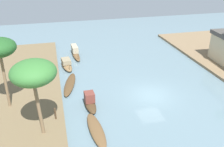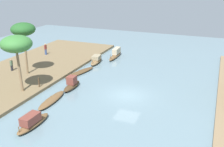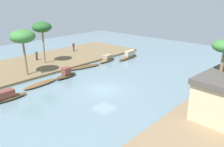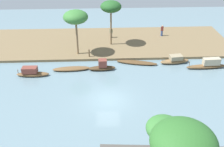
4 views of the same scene
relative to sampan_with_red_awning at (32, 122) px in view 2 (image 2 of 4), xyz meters
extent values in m
plane|color=slate|center=(-8.92, 5.32, -0.46)|extent=(66.22, 66.22, 0.00)
cube|color=brown|center=(-8.92, -9.30, -0.29)|extent=(36.97, 11.57, 0.33)
ellipsoid|color=brown|center=(-0.11, 0.00, -0.23)|extent=(3.88, 1.09, 0.46)
cube|color=brown|center=(0.17, 0.00, 0.36)|extent=(1.76, 0.97, 0.70)
cylinder|color=brown|center=(1.59, -0.04, 0.18)|extent=(0.07, 0.07, 0.45)
ellipsoid|color=brown|center=(-4.60, -1.19, -0.25)|extent=(4.71, 1.35, 0.40)
ellipsoid|color=brown|center=(-17.82, -2.46, -0.18)|extent=(3.99, 1.58, 0.54)
cube|color=gray|center=(-17.94, -2.48, 0.37)|extent=(1.69, 1.21, 0.55)
cylinder|color=brown|center=(-16.13, -2.24, 0.31)|extent=(0.07, 0.07, 0.56)
ellipsoid|color=brown|center=(-21.45, -0.94, -0.21)|extent=(5.19, 1.12, 0.50)
cube|color=tan|center=(-22.00, -0.96, 0.46)|extent=(2.14, 0.86, 0.85)
cylinder|color=brown|center=(-19.19, -0.82, 0.30)|extent=(0.07, 0.07, 0.61)
ellipsoid|color=brown|center=(-12.91, -2.52, -0.28)|extent=(5.38, 2.18, 0.36)
ellipsoid|color=#47331E|center=(-8.38, -1.07, -0.20)|extent=(3.38, 1.11, 0.52)
cube|color=brown|center=(-8.46, -1.07, 0.51)|extent=(1.04, 0.92, 0.89)
cylinder|color=#33477A|center=(-17.89, -11.15, 0.29)|extent=(0.35, 0.35, 0.84)
cube|color=brown|center=(-17.89, -11.15, 1.05)|extent=(0.41, 0.25, 0.67)
sphere|color=tan|center=(-17.89, -11.15, 1.49)|extent=(0.23, 0.23, 0.23)
cylinder|color=#232328|center=(-9.91, -10.79, 0.24)|extent=(0.38, 0.38, 0.74)
cube|color=#4C664C|center=(-9.91, -10.79, 0.91)|extent=(0.45, 0.33, 0.59)
sphere|color=#9E7556|center=(-9.91, -10.79, 1.30)|extent=(0.20, 0.20, 0.20)
cylinder|color=#4C3823|center=(-6.72, -4.22, 0.40)|extent=(0.14, 0.14, 1.06)
cylinder|color=#7F6647|center=(-9.79, -8.17, 2.38)|extent=(0.24, 0.34, 5.02)
ellipsoid|color=#235623|center=(-9.79, -8.17, 5.46)|extent=(2.89, 2.89, 1.59)
cylinder|color=#7F6647|center=(-5.16, -5.30, 2.12)|extent=(0.26, 0.42, 4.50)
ellipsoid|color=#387533|center=(-5.16, -5.30, 5.00)|extent=(3.19, 3.19, 1.75)
camera|label=1|loc=(10.64, -3.73, 12.13)|focal=38.96mm
camera|label=2|loc=(15.87, 13.62, 11.53)|focal=43.39mm
camera|label=3|loc=(9.22, 23.01, 10.10)|focal=37.44mm
camera|label=4|loc=(-8.29, 27.98, 15.73)|focal=42.92mm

